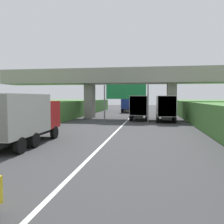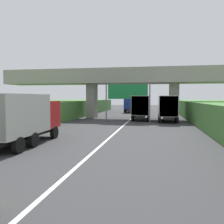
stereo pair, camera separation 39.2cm
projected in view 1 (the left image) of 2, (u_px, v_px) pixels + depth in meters
lane_centre_stripe at (124, 124)px, 28.79m from camera, size 0.20×98.65×0.01m
overpass_bridge at (130, 81)px, 35.66m from camera, size 40.00×4.80×7.52m
overhead_highway_sign at (126, 94)px, 30.58m from camera, size 5.88×0.18×5.02m
truck_black at (139, 106)px, 33.74m from camera, size 2.44×7.30×3.44m
truck_blue at (128, 103)px, 51.33m from camera, size 2.44×7.30×3.44m
truck_orange at (165, 107)px, 31.78m from camera, size 2.44×7.30×3.44m
truck_red at (23, 117)px, 15.67m from camera, size 2.44×7.30×3.44m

